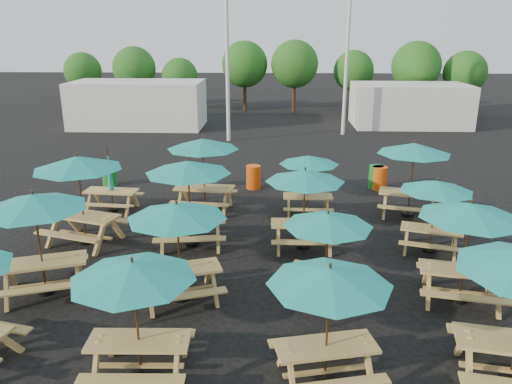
{
  "coord_description": "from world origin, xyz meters",
  "views": [
    {
      "loc": [
        0.57,
        -12.92,
        5.79
      ],
      "look_at": [
        0.0,
        1.5,
        1.1
      ],
      "focal_mm": 35.0,
      "sensor_mm": 36.0,
      "label": 1
    }
  ],
  "objects_px": {
    "picnic_unit_8": "(329,283)",
    "picnic_unit_9": "(328,225)",
    "picnic_unit_5": "(177,216)",
    "picnic_unit_6": "(188,172)",
    "picnic_unit_13": "(471,216)",
    "picnic_unit_7": "(203,148)",
    "picnic_unit_4": "(133,277)",
    "waste_bin_0": "(109,174)",
    "waste_bin_3": "(376,177)",
    "waste_bin_4": "(380,178)",
    "picnic_unit_11": "(309,163)",
    "picnic_unit_14": "(436,190)",
    "picnic_unit_2": "(78,167)",
    "picnic_unit_1": "(34,207)",
    "waste_bin_1": "(196,177)",
    "picnic_unit_3": "(111,185)",
    "picnic_unit_15": "(414,152)",
    "waste_bin_2": "(253,177)",
    "picnic_unit_10": "(305,180)"
  },
  "relations": [
    {
      "from": "picnic_unit_11",
      "to": "waste_bin_1",
      "type": "height_order",
      "value": "picnic_unit_11"
    },
    {
      "from": "picnic_unit_6",
      "to": "waste_bin_0",
      "type": "distance_m",
      "value": 7.15
    },
    {
      "from": "picnic_unit_5",
      "to": "picnic_unit_7",
      "type": "distance_m",
      "value": 5.83
    },
    {
      "from": "picnic_unit_3",
      "to": "picnic_unit_5",
      "type": "xyz_separation_m",
      "value": [
        3.35,
        -5.65,
        1.1
      ]
    },
    {
      "from": "picnic_unit_9",
      "to": "picnic_unit_11",
      "type": "relative_size",
      "value": 1.23
    },
    {
      "from": "picnic_unit_1",
      "to": "picnic_unit_3",
      "type": "height_order",
      "value": "picnic_unit_1"
    },
    {
      "from": "picnic_unit_2",
      "to": "waste_bin_1",
      "type": "distance_m",
      "value": 6.01
    },
    {
      "from": "picnic_unit_11",
      "to": "picnic_unit_8",
      "type": "bearing_deg",
      "value": -90.55
    },
    {
      "from": "picnic_unit_7",
      "to": "waste_bin_1",
      "type": "distance_m",
      "value": 3.06
    },
    {
      "from": "picnic_unit_6",
      "to": "picnic_unit_14",
      "type": "bearing_deg",
      "value": -8.17
    },
    {
      "from": "waste_bin_1",
      "to": "picnic_unit_14",
      "type": "bearing_deg",
      "value": -36.75
    },
    {
      "from": "picnic_unit_9",
      "to": "picnic_unit_13",
      "type": "bearing_deg",
      "value": 20.74
    },
    {
      "from": "picnic_unit_3",
      "to": "picnic_unit_4",
      "type": "height_order",
      "value": "picnic_unit_4"
    },
    {
      "from": "picnic_unit_14",
      "to": "waste_bin_1",
      "type": "height_order",
      "value": "picnic_unit_14"
    },
    {
      "from": "picnic_unit_4",
      "to": "waste_bin_2",
      "type": "height_order",
      "value": "picnic_unit_4"
    },
    {
      "from": "picnic_unit_2",
      "to": "picnic_unit_7",
      "type": "xyz_separation_m",
      "value": [
        3.03,
        2.81,
        -0.07
      ]
    },
    {
      "from": "picnic_unit_5",
      "to": "picnic_unit_9",
      "type": "height_order",
      "value": "picnic_unit_5"
    },
    {
      "from": "picnic_unit_15",
      "to": "picnic_unit_7",
      "type": "bearing_deg",
      "value": -167.97
    },
    {
      "from": "picnic_unit_1",
      "to": "picnic_unit_14",
      "type": "bearing_deg",
      "value": -3.59
    },
    {
      "from": "picnic_unit_1",
      "to": "picnic_unit_8",
      "type": "relative_size",
      "value": 1.18
    },
    {
      "from": "picnic_unit_5",
      "to": "picnic_unit_7",
      "type": "relative_size",
      "value": 1.07
    },
    {
      "from": "picnic_unit_8",
      "to": "picnic_unit_13",
      "type": "height_order",
      "value": "picnic_unit_13"
    },
    {
      "from": "picnic_unit_8",
      "to": "picnic_unit_15",
      "type": "xyz_separation_m",
      "value": [
        3.46,
        8.24,
        0.22
      ]
    },
    {
      "from": "picnic_unit_11",
      "to": "waste_bin_4",
      "type": "distance_m",
      "value": 4.3
    },
    {
      "from": "picnic_unit_7",
      "to": "waste_bin_0",
      "type": "relative_size",
      "value": 2.9
    },
    {
      "from": "picnic_unit_7",
      "to": "picnic_unit_3",
      "type": "bearing_deg",
      "value": -170.5
    },
    {
      "from": "picnic_unit_4",
      "to": "waste_bin_0",
      "type": "bearing_deg",
      "value": 108.56
    },
    {
      "from": "waste_bin_3",
      "to": "waste_bin_4",
      "type": "bearing_deg",
      "value": -53.58
    },
    {
      "from": "picnic_unit_1",
      "to": "picnic_unit_7",
      "type": "height_order",
      "value": "picnic_unit_7"
    },
    {
      "from": "picnic_unit_5",
      "to": "picnic_unit_6",
      "type": "distance_m",
      "value": 2.99
    },
    {
      "from": "picnic_unit_4",
      "to": "waste_bin_3",
      "type": "relative_size",
      "value": 2.5
    },
    {
      "from": "picnic_unit_2",
      "to": "picnic_unit_15",
      "type": "height_order",
      "value": "picnic_unit_2"
    },
    {
      "from": "picnic_unit_2",
      "to": "picnic_unit_9",
      "type": "distance_m",
      "value": 7.14
    },
    {
      "from": "picnic_unit_11",
      "to": "picnic_unit_14",
      "type": "relative_size",
      "value": 0.84
    },
    {
      "from": "picnic_unit_1",
      "to": "picnic_unit_9",
      "type": "relative_size",
      "value": 1.16
    },
    {
      "from": "picnic_unit_9",
      "to": "waste_bin_0",
      "type": "relative_size",
      "value": 2.81
    },
    {
      "from": "picnic_unit_8",
      "to": "picnic_unit_9",
      "type": "height_order",
      "value": "picnic_unit_8"
    },
    {
      "from": "picnic_unit_4",
      "to": "waste_bin_1",
      "type": "xyz_separation_m",
      "value": [
        -0.72,
        10.89,
        -1.5
      ]
    },
    {
      "from": "picnic_unit_2",
      "to": "picnic_unit_14",
      "type": "height_order",
      "value": "picnic_unit_2"
    },
    {
      "from": "picnic_unit_13",
      "to": "waste_bin_4",
      "type": "xyz_separation_m",
      "value": [
        -0.2,
        8.23,
        -1.59
      ]
    },
    {
      "from": "picnic_unit_1",
      "to": "picnic_unit_11",
      "type": "height_order",
      "value": "picnic_unit_1"
    },
    {
      "from": "picnic_unit_15",
      "to": "waste_bin_0",
      "type": "bearing_deg",
      "value": 178.74
    },
    {
      "from": "picnic_unit_11",
      "to": "picnic_unit_14",
      "type": "height_order",
      "value": "picnic_unit_14"
    },
    {
      "from": "picnic_unit_8",
      "to": "picnic_unit_10",
      "type": "distance_m",
      "value": 5.57
    },
    {
      "from": "picnic_unit_4",
      "to": "picnic_unit_13",
      "type": "relative_size",
      "value": 0.86
    },
    {
      "from": "picnic_unit_15",
      "to": "waste_bin_2",
      "type": "relative_size",
      "value": 3.14
    },
    {
      "from": "picnic_unit_10",
      "to": "waste_bin_4",
      "type": "height_order",
      "value": "picnic_unit_10"
    },
    {
      "from": "picnic_unit_6",
      "to": "waste_bin_4",
      "type": "height_order",
      "value": "picnic_unit_6"
    },
    {
      "from": "picnic_unit_13",
      "to": "picnic_unit_11",
      "type": "bearing_deg",
      "value": 131.69
    },
    {
      "from": "picnic_unit_3",
      "to": "waste_bin_3",
      "type": "distance_m",
      "value": 9.75
    }
  ]
}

